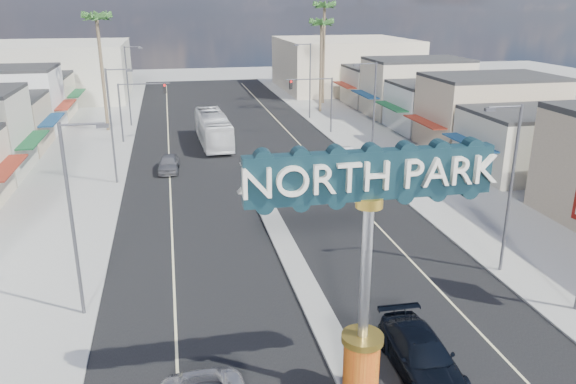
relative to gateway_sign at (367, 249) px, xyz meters
name	(u,v)px	position (x,y,z in m)	size (l,w,h in m)	color
ground	(250,176)	(0.00, 28.02, -5.93)	(160.00, 160.00, 0.00)	gray
road	(250,176)	(0.00, 28.02, -5.92)	(20.00, 120.00, 0.01)	black
median_island	(291,256)	(0.00, 12.02, -5.85)	(1.30, 30.00, 0.16)	gray
sidewalk_left	(72,186)	(-14.00, 28.02, -5.87)	(8.00, 120.00, 0.12)	gray
sidewalk_right	(408,165)	(14.00, 28.02, -5.87)	(8.00, 120.00, 0.12)	gray
storefront_row_right	(447,103)	(24.00, 41.02, -2.93)	(12.00, 42.00, 6.00)	#B7B29E
backdrop_far_left	(57,71)	(-22.00, 73.02, -1.93)	(20.00, 20.00, 8.00)	#B7B29E
backdrop_far_right	(344,64)	(22.00, 73.02, -1.93)	(20.00, 20.00, 8.00)	beige
gateway_sign	(367,249)	(0.00, 0.00, 0.00)	(8.20, 1.50, 9.15)	red
traffic_signal_left	(138,100)	(-9.18, 42.02, -1.65)	(5.09, 0.45, 6.00)	#47474C
traffic_signal_right	(315,94)	(9.18, 42.02, -1.65)	(5.09, 0.45, 6.00)	#47474C
streetlight_l_near	(75,212)	(-10.43, 8.02, -0.86)	(2.03, 0.22, 9.00)	#47474C
streetlight_l_mid	(113,121)	(-10.43, 28.02, -0.86)	(2.03, 0.22, 9.00)	#47474C
streetlight_l_far	(129,82)	(-10.43, 50.02, -0.86)	(2.03, 0.22, 9.00)	#47474C
streetlight_r_near	(509,182)	(10.43, 8.02, -0.86)	(2.03, 0.22, 9.00)	#47474C
streetlight_r_mid	(372,110)	(10.43, 28.02, -0.86)	(2.03, 0.22, 9.00)	#47474C
streetlight_r_far	(309,77)	(10.43, 50.02, -0.86)	(2.03, 0.22, 9.00)	#47474C
palm_left_far	(97,23)	(-13.00, 48.02, 5.57)	(2.60, 2.60, 13.10)	brown
palm_right_mid	(322,27)	(13.00, 54.02, 4.67)	(2.60, 2.60, 12.10)	brown
palm_right_far	(325,12)	(15.00, 60.02, 6.46)	(2.60, 2.60, 14.10)	brown
suv_right	(421,355)	(2.79, 0.92, -5.15)	(2.17, 5.34, 1.55)	black
car_parked_left	(169,163)	(-6.54, 30.71, -5.22)	(1.66, 4.13, 1.41)	slate
car_parked_right	(345,157)	(8.60, 29.36, -5.17)	(1.59, 4.57, 1.51)	white
city_bus	(213,129)	(-2.00, 39.55, -4.36)	(2.63, 11.25, 3.13)	white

